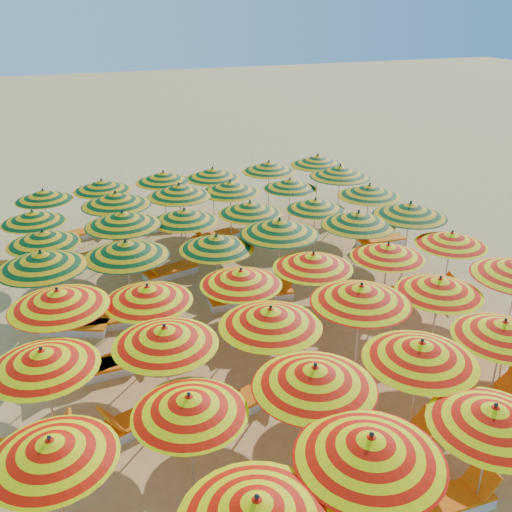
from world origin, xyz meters
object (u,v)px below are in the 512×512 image
Objects in this scene: umbrella_42 at (43,195)px; lounger_2 at (447,502)px; umbrella_46 at (269,167)px; umbrella_36 at (33,217)px; umbrella_1 at (257,510)px; umbrella_33 at (250,208)px; umbrella_19 at (148,294)px; umbrella_47 at (318,160)px; umbrella_37 at (116,199)px; umbrella_21 at (313,261)px; lounger_5 at (391,441)px; umbrella_16 at (440,286)px; lounger_9 at (143,418)px; umbrella_3 at (494,416)px; umbrella_9 at (421,351)px; lounger_23 at (214,237)px; lounger_12 at (131,357)px; umbrella_22 at (388,251)px; umbrella_14 at (271,317)px; lounger_24 at (349,219)px; umbrella_18 at (58,298)px; lounger_17 at (237,299)px; umbrella_27 at (280,227)px; umbrella_39 at (230,187)px; umbrella_41 at (340,171)px; lounger_26 at (152,226)px; umbrella_44 at (163,177)px; lounger_10 at (249,399)px; umbrella_23 at (451,239)px; lounger_19 at (169,271)px; umbrella_6 at (51,449)px; umbrella_30 at (43,237)px; lounger_25 at (93,231)px; umbrella_10 at (504,329)px; lounger_14 at (424,293)px; umbrella_13 at (165,336)px; umbrella_2 at (370,448)px; lounger_15 at (73,326)px; umbrella_8 at (315,377)px; umbrella_34 at (315,204)px; umbrella_35 at (369,190)px; umbrella_40 at (290,184)px; umbrella_43 at (102,185)px; lounger_11 at (93,371)px; lounger_20 at (379,241)px; umbrella_38 at (179,190)px; umbrella_28 at (358,219)px; umbrella_32 at (184,215)px; lounger_8 at (29,447)px; umbrella_24 at (41,260)px; lounger_18 at (265,294)px.

umbrella_42 is 1.46× the size of lounger_2.
umbrella_36 is at bearing -165.61° from umbrella_46.
umbrella_1 is 1.00× the size of umbrella_33.
umbrella_19 is at bearing 124.12° from lounger_2.
umbrella_37 is at bearing -165.36° from umbrella_47.
lounger_5 is at bearing -96.23° from umbrella_21.
lounger_9 is at bearing -179.97° from umbrella_16.
umbrella_9 is (-0.06, 1.85, 0.08)m from umbrella_3.
umbrella_16 reaches higher than umbrella_42.
lounger_12 is at bearing 43.88° from lounger_23.
umbrella_16 is 7.26m from lounger_9.
umbrella_22 is 10.73m from umbrella_36.
umbrella_14 reaches higher than lounger_24.
umbrella_18 is 5.42m from lounger_17.
umbrella_39 is (0.00, 4.40, -0.12)m from umbrella_27.
umbrella_41 is 1.62× the size of lounger_26.
umbrella_44 is 11.22m from lounger_10.
umbrella_23 is 8.48m from lounger_19.
umbrella_30 reaches higher than umbrella_6.
lounger_25 is (-8.96, 2.24, -1.96)m from umbrella_41.
umbrella_10 reaches higher than lounger_14.
lounger_12 is at bearing -108.11° from umbrella_44.
umbrella_18 is at bearing 106.89° from umbrella_1.
umbrella_13 is 11.05m from umbrella_44.
lounger_19 is (1.43, 4.54, -1.75)m from umbrella_19.
umbrella_2 is 4.87m from umbrella_10.
umbrella_27 is 6.17m from lounger_15.
umbrella_8 is 9.69m from umbrella_34.
umbrella_35 reaches higher than umbrella_14.
umbrella_2 reaches higher than umbrella_16.
umbrella_13 is 11.03m from lounger_25.
umbrella_40 is 1.02× the size of umbrella_43.
lounger_11 is 0.99× the size of lounger_20.
umbrella_23 is (10.84, 4.58, 0.01)m from umbrella_6.
umbrella_38 is (0.36, 12.87, -0.03)m from umbrella_2.
umbrella_28 is at bearing -13.90° from umbrella_30.
umbrella_13 is at bearing -122.67° from umbrella_33.
umbrella_42 is 11.25m from lounger_24.
umbrella_39 is 1.39× the size of lounger_17.
umbrella_47 is 12.24m from lounger_15.
umbrella_32 is 7.48m from lounger_24.
lounger_17 is at bearing -118.78° from umbrella_46.
umbrella_47 reaches higher than umbrella_9.
umbrella_37 reaches higher than umbrella_47.
umbrella_38 is at bearing 106.23° from umbrella_21.
lounger_5 is 6.96m from lounger_8.
umbrella_33 is at bearing 76.72° from umbrella_8.
umbrella_2 is 9.48m from umbrella_24.
umbrella_47 is 14.21m from lounger_9.
umbrella_23 is 1.50× the size of lounger_18.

